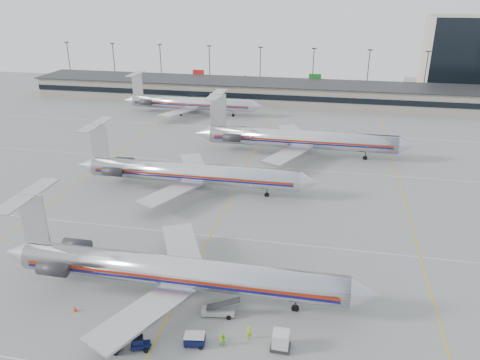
% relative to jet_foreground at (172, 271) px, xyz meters
% --- Properties ---
extents(ground, '(260.00, 260.00, 0.00)m').
position_rel_jet_foreground_xyz_m(ground, '(0.73, 4.92, -3.50)').
color(ground, gray).
rests_on(ground, ground).
extents(apron_markings, '(160.00, 0.15, 0.02)m').
position_rel_jet_foreground_xyz_m(apron_markings, '(0.73, 14.92, -3.49)').
color(apron_markings, silver).
rests_on(apron_markings, ground).
extents(terminal, '(162.00, 17.00, 6.25)m').
position_rel_jet_foreground_xyz_m(terminal, '(0.73, 102.89, -0.34)').
color(terminal, gray).
rests_on(terminal, ground).
extents(light_mast_row, '(163.60, 0.40, 15.28)m').
position_rel_jet_foreground_xyz_m(light_mast_row, '(0.73, 116.92, 5.08)').
color(light_mast_row, '#38383D').
rests_on(light_mast_row, ground).
extents(distant_building, '(30.00, 20.00, 25.00)m').
position_rel_jet_foreground_xyz_m(distant_building, '(62.73, 132.92, 9.00)').
color(distant_building, tan).
rests_on(distant_building, ground).
extents(jet_foreground, '(46.05, 27.11, 12.05)m').
position_rel_jet_foreground_xyz_m(jet_foreground, '(0.00, 0.00, 0.00)').
color(jet_foreground, silver).
rests_on(jet_foreground, ground).
extents(jet_second_row, '(44.89, 26.43, 11.75)m').
position_rel_jet_foreground_xyz_m(jet_second_row, '(-7.44, 30.49, -0.09)').
color(jet_second_row, silver).
rests_on(jet_second_row, ground).
extents(jet_third_row, '(47.47, 29.20, 12.98)m').
position_rel_jet_foreground_xyz_m(jet_third_row, '(10.06, 53.43, 0.27)').
color(jet_third_row, silver).
rests_on(jet_third_row, ground).
extents(jet_back_row, '(41.56, 25.57, 11.36)m').
position_rel_jet_foreground_xyz_m(jet_back_row, '(-23.35, 82.42, -0.20)').
color(jet_back_row, silver).
rests_on(jet_back_row, ground).
extents(tug_left, '(2.35, 1.25, 1.87)m').
position_rel_jet_foreground_xyz_m(tug_left, '(-3.49, -10.12, -2.64)').
color(tug_left, black).
rests_on(tug_left, ground).
extents(tug_center, '(2.17, 1.59, 1.59)m').
position_rel_jet_foreground_xyz_m(tug_center, '(-0.45, -9.28, -2.77)').
color(tug_center, black).
rests_on(tug_center, ground).
extents(cart_inner, '(2.32, 1.75, 1.21)m').
position_rel_jet_foreground_xyz_m(cart_inner, '(4.94, -7.53, -2.85)').
color(cart_inner, black).
rests_on(cart_inner, ground).
extents(uld_container, '(2.03, 1.70, 2.13)m').
position_rel_jet_foreground_xyz_m(uld_container, '(13.81, -6.42, -2.42)').
color(uld_container, '#2D2D30').
rests_on(uld_container, ground).
extents(belt_loader, '(4.55, 1.90, 2.35)m').
position_rel_jet_foreground_xyz_m(belt_loader, '(6.29, -2.46, -2.87)').
color(belt_loader, '#A2A2A2').
rests_on(belt_loader, ground).
extents(ramp_worker_near, '(0.69, 0.58, 1.61)m').
position_rel_jet_foreground_xyz_m(ramp_worker_near, '(10.37, -5.61, -2.69)').
color(ramp_worker_near, '#B2DB14').
rests_on(ramp_worker_near, ground).
extents(ramp_worker_far, '(0.75, 0.59, 1.53)m').
position_rel_jet_foreground_xyz_m(ramp_worker_far, '(7.89, -7.17, -2.73)').
color(ramp_worker_far, '#91EC16').
rests_on(ramp_worker_far, ground).
extents(cone_left, '(0.64, 0.64, 0.66)m').
position_rel_jet_foreground_xyz_m(cone_left, '(-10.15, -5.09, -3.17)').
color(cone_left, '#FD4208').
rests_on(cone_left, ground).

